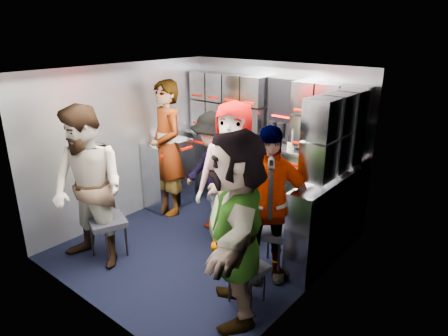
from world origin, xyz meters
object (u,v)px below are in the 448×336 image
Objects in this scene: jump_seat_mid_left at (224,199)px; jump_seat_near_right at (247,269)px; attendant_standing at (167,149)px; attendant_arc_a at (89,189)px; attendant_arc_b at (215,173)px; jump_seat_mid_right at (274,233)px; jump_seat_center at (242,208)px; attendant_arc_e at (236,227)px; jump_seat_near_left at (107,223)px; attendant_arc_c at (234,177)px; attendant_arc_d at (266,205)px.

jump_seat_mid_left is 1.64m from jump_seat_near_right.
attendant_standing is (-0.87, -0.19, 0.58)m from jump_seat_mid_left.
jump_seat_near_right is 0.23× the size of attendant_arc_a.
jump_seat_near_right is 1.58m from attendant_arc_b.
jump_seat_mid_right reaches higher than jump_seat_mid_left.
attendant_arc_e is at bearing -55.51° from jump_seat_center.
jump_seat_near_left is 1.27× the size of jump_seat_near_right.
attendant_arc_d is (0.66, -0.31, -0.06)m from attendant_arc_c.
attendant_arc_e is (0.78, -0.95, -0.00)m from attendant_arc_c.
jump_seat_near_right reaches higher than jump_seat_mid_left.
attendant_arc_c is (0.94, 1.31, -0.01)m from attendant_arc_a.
attendant_arc_b is 1.20m from attendant_arc_d.
attendant_arc_a is at bearing -102.18° from attendant_arc_b.
jump_seat_near_right is 0.23× the size of attendant_arc_e.
attendant_arc_a reaches higher than attendant_arc_c.
attendant_arc_b is at bearing 59.83° from attendant_arc_a.
attendant_arc_d is (0.00, -0.18, 0.39)m from jump_seat_mid_right.
jump_seat_center is 0.74m from jump_seat_mid_right.
jump_seat_mid_right is 1.19m from attendant_arc_b.
attendant_arc_c reaches higher than jump_seat_near_left.
jump_seat_mid_left is 0.46m from jump_seat_center.
attendant_standing is at bearing 105.71° from jump_seat_near_left.
attendant_arc_d reaches higher than jump_seat_mid_right.
attendant_arc_d reaches higher than attendant_arc_b.
jump_seat_mid_left is 0.98× the size of jump_seat_near_right.
attendant_arc_d is 0.65m from attendant_arc_e.
attendant_standing is at bearing 124.67° from attendant_arc_d.
attendant_arc_a is at bearing -107.19° from jump_seat_mid_left.
jump_seat_near_right is 0.25× the size of attendant_arc_d.
jump_seat_near_left is 0.29× the size of attendant_arc_c.
jump_seat_center is 0.29× the size of attendant_arc_e.
attendant_arc_c is at bearing -13.89° from attendant_arc_b.
jump_seat_near_left is 0.31× the size of attendant_arc_d.
attendant_standing is 1.13× the size of attendant_arc_d.
attendant_standing is 1.04× the size of attendant_arc_a.
jump_seat_near_left is at bearing -125.06° from attendant_arc_e.
attendant_standing reaches higher than attendant_arc_d.
attendant_standing reaches higher than jump_seat_near_left.
jump_seat_near_right is (1.21, -1.11, 0.01)m from jump_seat_mid_left.
jump_seat_mid_right is (1.61, 0.99, 0.01)m from jump_seat_near_left.
jump_seat_mid_left is at bearing 159.15° from jump_seat_center.
jump_seat_center is at bearing 173.56° from attendant_arc_e.
attendant_standing is at bearing 151.07° from attendant_arc_c.
attendant_arc_d is at bearing 6.84° from attendant_standing.
jump_seat_near_left is at bearing -151.97° from attendant_arc_c.
attendant_arc_a is 1.08× the size of attendant_arc_d.
jump_seat_near_right is 0.23× the size of attendant_arc_c.
attendant_arc_b is 0.94× the size of attendant_arc_d.
attendant_arc_c reaches higher than jump_seat_mid_right.
attendant_arc_b is (-0.00, -0.18, 0.43)m from jump_seat_mid_left.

